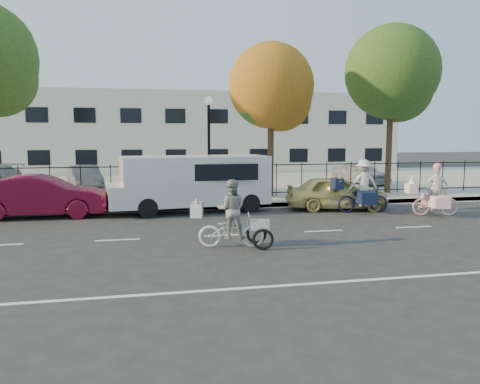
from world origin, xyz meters
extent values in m
plane|color=#333334|center=(0.00, 0.00, 0.00)|extent=(120.00, 120.00, 0.00)
cube|color=#A8A399|center=(0.00, 5.05, 0.07)|extent=(60.00, 0.10, 0.15)
cube|color=#A8A399|center=(0.00, 6.10, 0.07)|extent=(60.00, 2.20, 0.15)
cube|color=#A8A399|center=(0.00, 15.00, 0.07)|extent=(60.00, 15.60, 0.15)
cube|color=silver|center=(0.00, 25.00, 3.00)|extent=(34.00, 10.00, 6.00)
cylinder|color=black|center=(0.50, 6.80, 2.15)|extent=(0.12, 0.12, 4.00)
sphere|color=white|center=(0.50, 6.80, 4.30)|extent=(0.36, 0.36, 0.36)
cylinder|color=black|center=(-2.20, 6.80, 1.05)|extent=(0.06, 0.06, 1.80)
cylinder|color=black|center=(-1.50, 6.80, 1.05)|extent=(0.06, 0.06, 1.80)
cube|color=#59140F|center=(-1.85, 6.80, 1.65)|extent=(0.85, 0.04, 0.60)
imported|color=white|center=(-0.08, -1.41, 0.44)|extent=(1.75, 0.90, 0.88)
imported|color=white|center=(-0.08, -1.41, 0.98)|extent=(0.84, 0.71, 1.53)
cube|color=silver|center=(-0.94, -1.24, 0.97)|extent=(0.39, 0.58, 0.35)
cone|color=silver|center=(-0.94, -1.12, 1.21)|extent=(0.14, 0.14, 0.18)
cone|color=silver|center=(-0.94, -1.36, 1.21)|extent=(0.14, 0.14, 0.18)
torus|color=black|center=(0.63, -1.89, 0.27)|extent=(0.55, 0.18, 0.55)
torus|color=black|center=(0.63, -1.21, 0.27)|extent=(0.55, 0.18, 0.55)
cube|color=white|center=(0.63, -1.55, 0.58)|extent=(0.54, 0.43, 0.24)
imported|color=#D9A5A9|center=(7.92, 1.74, 0.49)|extent=(1.70, 0.79, 0.99)
imported|color=white|center=(7.92, 1.74, 1.00)|extent=(0.97, 0.56, 1.56)
cube|color=#FFC2D2|center=(7.05, 1.92, 0.99)|extent=(0.40, 0.59, 0.36)
cone|color=white|center=(7.05, 1.92, 1.30)|extent=(0.12, 0.12, 0.32)
cube|color=#FFC2D2|center=(7.92, 1.74, 0.54)|extent=(0.80, 1.37, 0.40)
sphere|color=pink|center=(7.92, 1.74, 1.76)|extent=(0.28, 0.28, 0.28)
imported|color=#111138|center=(5.72, 2.96, 0.50)|extent=(1.94, 0.85, 0.99)
imported|color=silver|center=(5.72, 2.96, 1.11)|extent=(1.18, 0.76, 1.73)
cube|color=#0F1834|center=(4.74, 3.06, 1.10)|extent=(0.39, 0.64, 0.40)
cone|color=gold|center=(4.74, 3.26, 1.32)|extent=(0.13, 0.26, 0.35)
cone|color=gold|center=(4.74, 2.86, 1.32)|extent=(0.13, 0.26, 0.35)
cube|color=#0F1834|center=(5.72, 2.96, 0.60)|extent=(0.75, 1.48, 0.44)
cube|color=silver|center=(-0.36, 4.47, 1.20)|extent=(5.57, 2.58, 1.79)
cube|color=silver|center=(-3.30, 4.47, 0.70)|extent=(0.71, 1.99, 0.80)
cylinder|color=black|center=(-2.25, 3.60, 0.35)|extent=(0.72, 0.33, 0.70)
cylinder|color=black|center=(-2.25, 5.35, 0.35)|extent=(0.72, 0.33, 0.70)
cylinder|color=black|center=(1.54, 3.60, 0.35)|extent=(0.72, 0.33, 0.70)
cylinder|color=black|center=(1.54, 5.35, 0.35)|extent=(0.72, 0.33, 0.70)
imported|color=maroon|center=(-5.76, 4.31, 0.74)|extent=(4.50, 1.62, 1.48)
imported|color=tan|center=(5.04, 3.80, 0.66)|extent=(4.04, 2.13, 1.31)
imported|color=#4D5055|center=(-5.11, 11.21, 0.76)|extent=(2.19, 3.94, 1.23)
imported|color=#ADB0B5|center=(9.68, 11.24, 0.78)|extent=(2.44, 3.97, 1.26)
cylinder|color=#442D1D|center=(3.35, 7.30, 2.20)|extent=(0.28, 0.28, 4.41)
sphere|color=#9F6219|center=(3.35, 7.30, 5.04)|extent=(3.78, 3.78, 3.78)
sphere|color=#9F6219|center=(3.85, 7.50, 4.41)|extent=(2.77, 2.77, 2.77)
cylinder|color=#442D1D|center=(9.15, 7.30, 2.53)|extent=(0.28, 0.28, 5.06)
sphere|color=#385B1E|center=(9.15, 7.30, 5.79)|extent=(4.34, 4.34, 4.34)
sphere|color=#385B1E|center=(9.65, 7.50, 5.06)|extent=(3.18, 3.18, 3.18)
camera|label=1|loc=(-2.25, -12.99, 2.85)|focal=35.00mm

